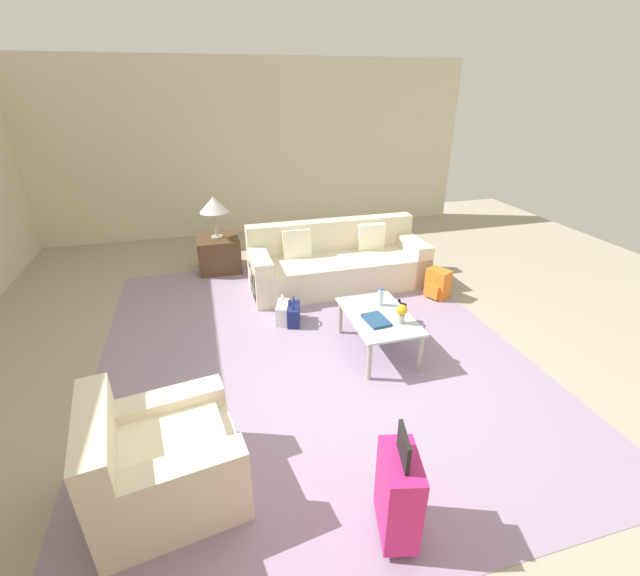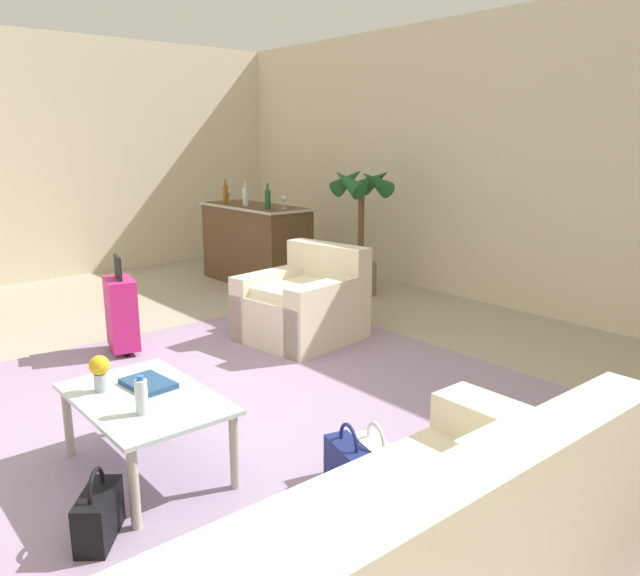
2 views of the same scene
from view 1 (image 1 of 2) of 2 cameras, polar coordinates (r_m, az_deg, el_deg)
The scene contains 16 objects.
ground_plane at distance 4.35m, azimuth 3.35°, elevation -12.10°, with size 12.00×12.00×0.00m, color #A89E89.
wall_right at distance 8.45m, azimuth -7.97°, elevation 17.87°, with size 0.12×8.00×3.10m, color beige.
area_rug at distance 4.76m, azimuth -1.29°, elevation -8.22°, with size 5.20×4.40×0.01m, color #9984A3.
couch at distance 6.18m, azimuth 2.17°, elevation 3.22°, with size 0.93×2.47×0.88m.
armchair at distance 3.35m, azimuth -20.88°, elevation -21.32°, with size 1.02×1.07×0.84m.
coffee_table at distance 4.60m, azimuth 7.79°, elevation -4.20°, with size 1.01×0.65×0.45m.
water_bottle at distance 4.72m, azimuth 8.09°, elevation -1.25°, with size 0.06×0.06×0.20m.
coffee_table_book at distance 4.44m, azimuth 7.49°, elevation -4.25°, with size 0.31×0.21×0.03m, color navy.
flower_vase at distance 4.39m, azimuth 10.85°, elevation -3.21°, with size 0.11×0.11×0.21m.
side_table at distance 6.87m, azimuth -13.32°, elevation 4.51°, with size 0.63×0.63×0.52m, color #513823.
table_lamp at distance 6.64m, azimuth -13.98°, elevation 10.66°, with size 0.43×0.43×0.63m.
suitcase_magenta at distance 2.98m, azimuth 10.42°, elevation -25.37°, with size 0.44×0.31×0.85m.
handbag_navy at distance 5.21m, azimuth -3.51°, elevation -3.45°, with size 0.35×0.22×0.36m.
handbag_black at distance 5.23m, azimuth 10.26°, elevation -3.74°, with size 0.34×0.31×0.36m.
handbag_white at distance 5.26m, azimuth -4.97°, elevation -3.19°, with size 0.35×0.23×0.36m.
backpack_orange at distance 6.02m, azimuth 15.37°, elevation 0.50°, with size 0.36×0.33×0.40m.
Camera 1 is at (-3.24, 1.16, 2.65)m, focal length 24.00 mm.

